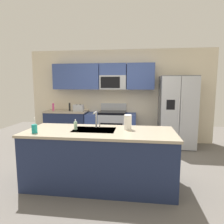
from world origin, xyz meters
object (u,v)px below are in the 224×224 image
Objects in this scene: pepper_mill at (70,107)px; sink_faucet at (96,118)px; toaster at (79,108)px; soap_dispenser at (76,125)px; range_oven at (111,128)px; refrigerator at (177,112)px; bottle_pink at (53,107)px; drink_cup_teal at (34,129)px; paper_towel_roll at (128,122)px.

sink_faucet reaches higher than pepper_mill.
toaster reaches higher than soap_dispenser.
refrigerator is (1.74, -0.07, 0.48)m from range_oven.
bottle_pink is at bearing 175.56° from toaster.
drink_cup_teal is at bearing -150.46° from sink_faucet.
refrigerator is 3.59m from drink_cup_teal.
refrigerator is 2.92m from pepper_mill.
range_oven is at bearing 72.36° from drink_cup_teal.
bottle_pink is 1.19× the size of soap_dispenser.
range_oven is 2.77m from drink_cup_teal.
range_oven is 2.36m from soap_dispenser.
range_oven is 1.31m from pepper_mill.
toaster is 2.32m from soap_dispenser.
bottle_pink is 2.71m from sink_faucet.
pepper_mill is at bearing -1.10° from bottle_pink.
refrigerator is 7.40× the size of drink_cup_teal.
bottle_pink is (-0.49, 0.01, -0.01)m from pepper_mill.
sink_faucet is 1.66× the size of soap_dispenser.
sink_faucet is at bearing -89.33° from range_oven.
toaster is at bearing 114.34° from sink_faucet.
range_oven is 1.80m from refrigerator.
pepper_mill is at bearing 178.64° from refrigerator.
bottle_pink is at bearing 178.67° from refrigerator.
toaster is at bearing 179.58° from refrigerator.
toaster is 2.54m from drink_cup_teal.
sink_faucet is 1.17× the size of paper_towel_roll.
pepper_mill is 0.79× the size of sink_faucet.
soap_dispenser is (-0.31, -0.18, -0.10)m from sink_faucet.
pepper_mill is 2.45m from soap_dispenser.
soap_dispenser is (-0.28, -2.29, 0.53)m from range_oven.
range_oven is 1.06m from toaster.
soap_dispenser is (0.90, -2.28, -0.04)m from pepper_mill.
bottle_pink is at bearing 108.05° from drink_cup_teal.
soap_dispenser is at bearing -58.79° from bottle_pink.
toaster is 1.39× the size of bottle_pink.
sink_faucet is (1.21, -2.11, 0.06)m from pepper_mill.
bottle_pink is 2.68m from soap_dispenser.
bottle_pink is at bearing 178.90° from pepper_mill.
refrigerator reaches higher than bottle_pink.
toaster is 1.26× the size of pepper_mill.
soap_dispenser is at bearing -171.90° from paper_towel_roll.
range_oven is 8.00× the size of soap_dispenser.
paper_towel_roll reaches higher than range_oven.
bottle_pink is 2.73m from drink_cup_teal.
toaster is 0.77m from bottle_pink.
soap_dispenser is at bearing -150.33° from sink_faucet.
paper_towel_roll is (0.53, -0.06, -0.05)m from sink_faucet.
drink_cup_teal is at bearing -88.15° from toaster.
refrigerator is 6.61× the size of toaster.
bottle_pink is at bearing 179.76° from range_oven.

